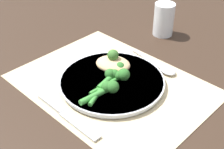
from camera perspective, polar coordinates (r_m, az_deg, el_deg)
The scene contains 12 objects.
ground_plane at distance 0.79m, azimuth -0.00°, elevation -1.96°, with size 3.00×3.00×0.00m, color #332319.
placemat at distance 0.79m, azimuth -0.00°, elevation -1.84°, with size 0.47×0.35×0.00m.
plate at distance 0.78m, azimuth -0.00°, elevation -1.24°, with size 0.26×0.26×0.01m.
chicken_fillet at distance 0.81m, azimuth 0.19°, elevation 1.92°, with size 0.11×0.10×0.03m.
pesto_dollop_primary at distance 0.80m, azimuth 0.17°, elevation 3.58°, with size 0.03×0.03×0.03m.
broccoli_stalk_left at distance 0.79m, azimuth 1.03°, elevation 0.67°, with size 0.05×0.11×0.03m.
broccoli_stalk_front at distance 0.77m, azimuth 1.37°, elevation -0.39°, with size 0.04×0.12×0.03m.
broccoli_stalk_right at distance 0.76m, azimuth -0.69°, elevation -0.74°, with size 0.06×0.13×0.03m.
broccoli_stalk_rear at distance 0.73m, azimuth -0.97°, elevation -2.65°, with size 0.04×0.10×0.03m.
knife at distance 0.70m, azimuth -8.38°, elevation -7.30°, with size 0.20×0.02×0.01m.
spoon at distance 0.85m, azimuth 9.29°, elevation 1.25°, with size 0.16×0.05×0.01m.
water_glass at distance 1.01m, azimuth 9.45°, elevation 9.92°, with size 0.06×0.06×0.10m.
Camera 1 is at (-0.44, 0.45, 0.48)m, focal length 50.00 mm.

